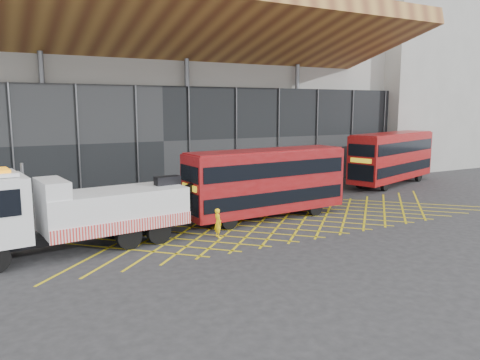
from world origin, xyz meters
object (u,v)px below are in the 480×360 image
bus_towed (267,180)px  worker (218,223)px  recovery_truck (73,211)px  bus_second (392,156)px

bus_towed → worker: bearing=-155.4°
recovery_truck → worker: (6.72, -1.11, -1.13)m
recovery_truck → worker: 6.91m
bus_second → worker: bus_second is taller
bus_second → worker: (-20.01, -7.57, -1.67)m
recovery_truck → worker: size_ratio=7.91×
worker → bus_second: bearing=-68.5°
recovery_truck → bus_towed: size_ratio=1.16×
bus_second → worker: bearing=-177.6°
recovery_truck → bus_second: size_ratio=1.08×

